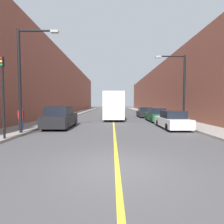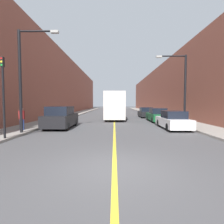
{
  "view_description": "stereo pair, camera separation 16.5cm",
  "coord_description": "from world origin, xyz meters",
  "px_view_note": "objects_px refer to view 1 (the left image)",
  "views": [
    {
      "loc": [
        -0.17,
        -5.59,
        2.15
      ],
      "look_at": [
        -0.24,
        11.89,
        1.23
      ],
      "focal_mm": 28.0,
      "sensor_mm": 36.0,
      "label": 1
    },
    {
      "loc": [
        -0.01,
        -5.59,
        2.15
      ],
      "look_at": [
        -0.24,
        11.89,
        1.23
      ],
      "focal_mm": 28.0,
      "sensor_mm": 36.0,
      "label": 2
    }
  ],
  "objects_px": {
    "street_lamp_right": "(182,84)",
    "street_lamp_left": "(24,74)",
    "car_right_near": "(173,121)",
    "parked_suv_left": "(61,118)",
    "car_right_far": "(145,113)",
    "traffic_light": "(4,95)",
    "bus": "(114,105)",
    "pedestrian": "(22,118)",
    "car_right_mid": "(157,116)"
  },
  "relations": [
    {
      "from": "street_lamp_right",
      "to": "street_lamp_left",
      "type": "bearing_deg",
      "value": -161.45
    },
    {
      "from": "car_right_near",
      "to": "street_lamp_right",
      "type": "relative_size",
      "value": 0.72
    },
    {
      "from": "parked_suv_left",
      "to": "car_right_near",
      "type": "height_order",
      "value": "parked_suv_left"
    },
    {
      "from": "car_right_far",
      "to": "street_lamp_left",
      "type": "distance_m",
      "value": 18.24
    },
    {
      "from": "car_right_near",
      "to": "traffic_light",
      "type": "bearing_deg",
      "value": -156.61
    },
    {
      "from": "bus",
      "to": "car_right_near",
      "type": "height_order",
      "value": "bus"
    },
    {
      "from": "street_lamp_left",
      "to": "traffic_light",
      "type": "relative_size",
      "value": 1.5
    },
    {
      "from": "bus",
      "to": "street_lamp_left",
      "type": "bearing_deg",
      "value": -113.83
    },
    {
      "from": "parked_suv_left",
      "to": "pedestrian",
      "type": "distance_m",
      "value": 3.1
    },
    {
      "from": "traffic_light",
      "to": "street_lamp_left",
      "type": "bearing_deg",
      "value": 85.23
    },
    {
      "from": "parked_suv_left",
      "to": "car_right_near",
      "type": "bearing_deg",
      "value": -2.5
    },
    {
      "from": "parked_suv_left",
      "to": "street_lamp_left",
      "type": "xyz_separation_m",
      "value": [
        -1.44,
        -3.23,
        3.23
      ]
    },
    {
      "from": "parked_suv_left",
      "to": "car_right_mid",
      "type": "height_order",
      "value": "parked_suv_left"
    },
    {
      "from": "bus",
      "to": "traffic_light",
      "type": "relative_size",
      "value": 2.84
    },
    {
      "from": "traffic_light",
      "to": "pedestrian",
      "type": "relative_size",
      "value": 2.73
    },
    {
      "from": "traffic_light",
      "to": "car_right_near",
      "type": "bearing_deg",
      "value": 23.39
    },
    {
      "from": "bus",
      "to": "car_right_near",
      "type": "distance_m",
      "value": 11.98
    },
    {
      "from": "pedestrian",
      "to": "car_right_far",
      "type": "bearing_deg",
      "value": 48.87
    },
    {
      "from": "car_right_near",
      "to": "traffic_light",
      "type": "relative_size",
      "value": 0.98
    },
    {
      "from": "parked_suv_left",
      "to": "traffic_light",
      "type": "distance_m",
      "value": 5.71
    },
    {
      "from": "car_right_far",
      "to": "street_lamp_right",
      "type": "xyz_separation_m",
      "value": [
        1.34,
        -10.3,
        3.12
      ]
    },
    {
      "from": "street_lamp_left",
      "to": "street_lamp_right",
      "type": "bearing_deg",
      "value": 18.55
    },
    {
      "from": "parked_suv_left",
      "to": "car_right_mid",
      "type": "relative_size",
      "value": 1.04
    },
    {
      "from": "car_right_near",
      "to": "pedestrian",
      "type": "xyz_separation_m",
      "value": [
        -11.73,
        -1.7,
        0.33
      ]
    },
    {
      "from": "car_right_mid",
      "to": "traffic_light",
      "type": "distance_m",
      "value": 15.28
    },
    {
      "from": "street_lamp_right",
      "to": "car_right_far",
      "type": "bearing_deg",
      "value": 97.4
    },
    {
      "from": "parked_suv_left",
      "to": "car_right_far",
      "type": "height_order",
      "value": "parked_suv_left"
    },
    {
      "from": "street_lamp_left",
      "to": "pedestrian",
      "type": "height_order",
      "value": "street_lamp_left"
    },
    {
      "from": "pedestrian",
      "to": "street_lamp_left",
      "type": "bearing_deg",
      "value": -53.44
    },
    {
      "from": "bus",
      "to": "parked_suv_left",
      "type": "height_order",
      "value": "bus"
    },
    {
      "from": "pedestrian",
      "to": "car_right_near",
      "type": "bearing_deg",
      "value": 8.23
    },
    {
      "from": "parked_suv_left",
      "to": "car_right_mid",
      "type": "distance_m",
      "value": 10.81
    },
    {
      "from": "car_right_mid",
      "to": "street_lamp_right",
      "type": "distance_m",
      "value": 5.38
    },
    {
      "from": "car_right_far",
      "to": "street_lamp_left",
      "type": "xyz_separation_m",
      "value": [
        -10.73,
        -14.35,
        3.42
      ]
    },
    {
      "from": "car_right_mid",
      "to": "street_lamp_left",
      "type": "relative_size",
      "value": 0.65
    },
    {
      "from": "car_right_near",
      "to": "car_right_mid",
      "type": "bearing_deg",
      "value": 89.29
    },
    {
      "from": "car_right_near",
      "to": "street_lamp_left",
      "type": "relative_size",
      "value": 0.66
    },
    {
      "from": "street_lamp_left",
      "to": "pedestrian",
      "type": "xyz_separation_m",
      "value": [
        -0.83,
        1.12,
        -3.09
      ]
    },
    {
      "from": "bus",
      "to": "pedestrian",
      "type": "xyz_separation_m",
      "value": [
        -6.88,
        -12.59,
        -0.84
      ]
    },
    {
      "from": "street_lamp_left",
      "to": "traffic_light",
      "type": "distance_m",
      "value": 2.47
    },
    {
      "from": "street_lamp_left",
      "to": "street_lamp_right",
      "type": "xyz_separation_m",
      "value": [
        12.07,
        4.05,
        -0.3
      ]
    },
    {
      "from": "bus",
      "to": "parked_suv_left",
      "type": "distance_m",
      "value": 11.49
    },
    {
      "from": "car_right_near",
      "to": "pedestrian",
      "type": "bearing_deg",
      "value": -171.77
    },
    {
      "from": "bus",
      "to": "car_right_near",
      "type": "xyz_separation_m",
      "value": [
        4.85,
        -10.89,
        -1.17
      ]
    },
    {
      "from": "street_lamp_right",
      "to": "traffic_light",
      "type": "height_order",
      "value": "street_lamp_right"
    },
    {
      "from": "street_lamp_right",
      "to": "pedestrian",
      "type": "bearing_deg",
      "value": -167.19
    },
    {
      "from": "car_right_near",
      "to": "car_right_mid",
      "type": "distance_m",
      "value": 5.5
    },
    {
      "from": "car_right_far",
      "to": "pedestrian",
      "type": "relative_size",
      "value": 2.6
    },
    {
      "from": "parked_suv_left",
      "to": "car_right_far",
      "type": "relative_size",
      "value": 1.06
    },
    {
      "from": "pedestrian",
      "to": "street_lamp_right",
      "type": "bearing_deg",
      "value": 12.81
    }
  ]
}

